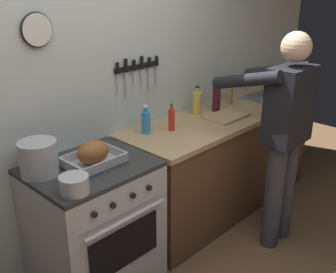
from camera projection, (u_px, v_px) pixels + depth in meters
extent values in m
cube|color=silver|center=(80.00, 86.00, 2.75)|extent=(6.00, 0.10, 2.60)
cube|color=black|center=(137.00, 67.00, 3.00)|extent=(0.43, 0.02, 0.04)
cube|color=silver|center=(118.00, 83.00, 2.90)|extent=(0.02, 0.00, 0.14)
cube|color=black|center=(118.00, 68.00, 2.86)|extent=(0.02, 0.02, 0.08)
cube|color=silver|center=(127.00, 84.00, 2.96)|extent=(0.02, 0.00, 0.18)
cube|color=black|center=(126.00, 66.00, 2.91)|extent=(0.02, 0.02, 0.10)
cube|color=silver|center=(135.00, 78.00, 3.00)|extent=(0.02, 0.00, 0.11)
cube|color=black|center=(134.00, 65.00, 2.96)|extent=(0.02, 0.02, 0.08)
cube|color=silver|center=(142.00, 77.00, 3.06)|extent=(0.02, 0.00, 0.13)
cube|color=black|center=(142.00, 63.00, 3.01)|extent=(0.02, 0.02, 0.09)
cube|color=silver|center=(150.00, 78.00, 3.12)|extent=(0.02, 0.00, 0.17)
cube|color=black|center=(150.00, 62.00, 3.07)|extent=(0.02, 0.02, 0.08)
cube|color=silver|center=(157.00, 75.00, 3.17)|extent=(0.02, 0.00, 0.15)
cube|color=black|center=(157.00, 61.00, 3.12)|extent=(0.02, 0.02, 0.08)
cylinder|color=white|center=(37.00, 30.00, 2.35)|extent=(0.19, 0.02, 0.19)
torus|color=black|center=(37.00, 30.00, 2.35)|extent=(0.21, 0.02, 0.21)
cube|color=brown|center=(222.00, 163.00, 3.65)|extent=(2.00, 0.62, 0.86)
cube|color=tan|center=(224.00, 116.00, 3.48)|extent=(2.03, 0.65, 0.04)
cube|color=#B2B5B7|center=(264.00, 102.00, 3.97)|extent=(0.44, 0.36, 0.11)
cube|color=#BCBCC1|center=(94.00, 228.00, 2.69)|extent=(0.76, 0.62, 0.87)
cube|color=black|center=(125.00, 247.00, 2.49)|extent=(0.53, 0.01, 0.28)
cube|color=#2D2D2D|center=(89.00, 168.00, 2.53)|extent=(0.76, 0.62, 0.03)
cylinder|color=black|center=(94.00, 215.00, 2.22)|extent=(0.04, 0.02, 0.04)
cylinder|color=black|center=(113.00, 205.00, 2.31)|extent=(0.04, 0.02, 0.04)
cylinder|color=black|center=(133.00, 196.00, 2.41)|extent=(0.04, 0.02, 0.04)
cylinder|color=black|center=(149.00, 188.00, 2.50)|extent=(0.04, 0.02, 0.04)
cylinder|color=silver|center=(127.00, 220.00, 2.39)|extent=(0.61, 0.02, 0.02)
cylinder|color=#383842|center=(273.00, 197.00, 3.09)|extent=(0.14, 0.14, 0.86)
cylinder|color=#383842|center=(285.00, 188.00, 3.21)|extent=(0.14, 0.14, 0.86)
cube|color=black|center=(290.00, 105.00, 2.89)|extent=(0.38, 0.22, 0.56)
sphere|color=tan|center=(296.00, 47.00, 2.73)|extent=(0.21, 0.21, 0.21)
cylinder|color=black|center=(246.00, 80.00, 2.84)|extent=(0.09, 0.55, 0.22)
cylinder|color=black|center=(277.00, 71.00, 3.12)|extent=(0.09, 0.55, 0.22)
cube|color=#B7B7BC|center=(94.00, 164.00, 2.53)|extent=(0.34, 0.25, 0.01)
cube|color=#B7B7BC|center=(106.00, 165.00, 2.44)|extent=(0.34, 0.01, 0.05)
cube|color=#B7B7BC|center=(82.00, 153.00, 2.60)|extent=(0.34, 0.01, 0.05)
cube|color=#B7B7BC|center=(71.00, 167.00, 2.41)|extent=(0.01, 0.25, 0.05)
cube|color=#B7B7BC|center=(115.00, 151.00, 2.63)|extent=(0.01, 0.25, 0.05)
ellipsoid|color=#935628|center=(93.00, 152.00, 2.50)|extent=(0.21, 0.15, 0.15)
cylinder|color=#B7B7BC|center=(39.00, 158.00, 2.37)|extent=(0.22, 0.22, 0.21)
cylinder|color=#B7B7BC|center=(74.00, 185.00, 2.19)|extent=(0.16, 0.16, 0.10)
cube|color=tan|center=(226.00, 116.00, 3.37)|extent=(0.36, 0.24, 0.02)
cylinder|color=red|center=(172.00, 120.00, 3.07)|extent=(0.05, 0.05, 0.16)
cylinder|color=red|center=(172.00, 108.00, 3.03)|extent=(0.02, 0.02, 0.04)
cylinder|color=#197219|center=(172.00, 104.00, 3.02)|extent=(0.03, 0.03, 0.01)
cylinder|color=#47141E|center=(216.00, 98.00, 3.50)|extent=(0.07, 0.07, 0.23)
cylinder|color=#47141E|center=(217.00, 82.00, 3.45)|extent=(0.03, 0.03, 0.05)
cylinder|color=maroon|center=(217.00, 78.00, 3.44)|extent=(0.04, 0.04, 0.01)
cylinder|color=#338CCC|center=(146.00, 123.00, 3.02)|extent=(0.07, 0.07, 0.16)
cylinder|color=#338CCC|center=(146.00, 110.00, 2.98)|extent=(0.03, 0.03, 0.04)
cylinder|color=white|center=(146.00, 106.00, 2.97)|extent=(0.03, 0.03, 0.01)
cylinder|color=#997F4C|center=(230.00, 94.00, 3.72)|extent=(0.06, 0.06, 0.18)
cylinder|color=#997F4C|center=(230.00, 82.00, 3.68)|extent=(0.03, 0.03, 0.04)
cylinder|color=black|center=(231.00, 79.00, 3.67)|extent=(0.03, 0.03, 0.01)
cylinder|color=gold|center=(197.00, 103.00, 3.43)|extent=(0.07, 0.07, 0.19)
cylinder|color=gold|center=(197.00, 90.00, 3.38)|extent=(0.03, 0.03, 0.04)
cylinder|color=black|center=(197.00, 87.00, 3.37)|extent=(0.04, 0.04, 0.01)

